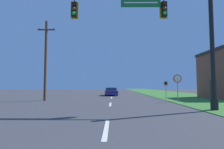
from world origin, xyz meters
name	(u,v)px	position (x,y,z in m)	size (l,w,h in m)	color
grass_verge_right	(173,94)	(10.50, 30.00, 0.02)	(10.00, 110.00, 0.04)	#38752D
road_center_line	(111,98)	(0.00, 22.00, 0.01)	(0.16, 34.80, 0.01)	silver
signal_mast	(172,31)	(3.92, 10.62, 4.93)	(10.14, 0.47, 7.99)	black
car_ahead	(111,92)	(-0.15, 27.05, 0.60)	(2.14, 4.55, 1.19)	black
stop_sign	(177,82)	(6.20, 16.13, 1.86)	(0.76, 0.07, 2.50)	gray
route_sign_post	(166,86)	(6.16, 19.64, 1.53)	(0.55, 0.06, 2.03)	gray
utility_pole_near	(46,59)	(-6.68, 17.47, 4.24)	(1.80, 0.26, 8.18)	#4C3823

